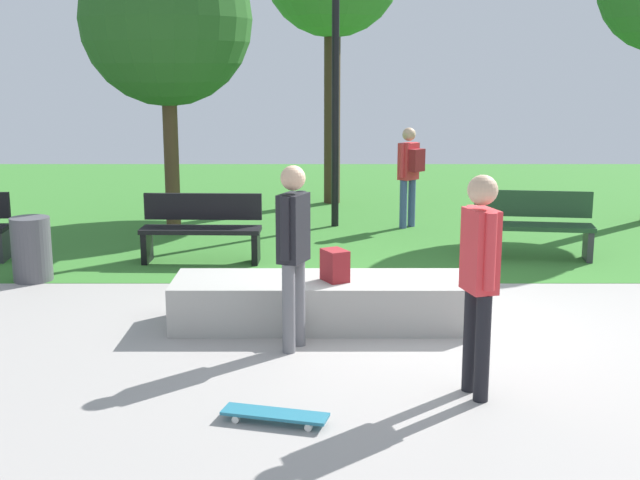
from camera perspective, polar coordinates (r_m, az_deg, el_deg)
ground_plane at (r=8.71m, az=6.61°, el=-5.55°), size 28.00×28.00×0.00m
grass_lawn at (r=16.25m, az=3.39°, el=2.69°), size 26.60×12.48×0.01m
concrete_ledge at (r=8.48m, az=0.03°, el=-4.27°), size 3.07×0.90×0.48m
backpack_on_ledge at (r=8.30m, az=0.76°, el=-1.75°), size 0.31×0.34×0.32m
skater_performing_trick at (r=7.57m, az=-2.12°, el=-0.22°), size 0.31×0.40×1.73m
skater_watching at (r=6.58m, az=10.65°, el=-1.90°), size 0.27×0.42×1.79m
skateboard_by_ledge at (r=6.29m, az=-3.39°, el=-11.90°), size 0.82×0.40×0.08m
park_bench_far_left at (r=11.25m, az=-8.42°, el=0.91°), size 1.61×0.51×0.91m
park_bench_near_path at (r=11.74m, az=14.18°, el=1.13°), size 1.65×0.68×0.91m
tree_leaning_ash at (r=13.09m, az=-10.82°, el=14.63°), size 2.60×2.60×4.58m
lamp_post at (r=13.46m, az=0.79°, el=12.24°), size 0.28×0.28×4.44m
trash_bin at (r=10.76m, az=-19.51°, el=-0.62°), size 0.48×0.48×0.79m
pedestrian_with_backpack at (r=13.51m, az=5.90°, el=4.92°), size 0.45×0.44×1.63m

